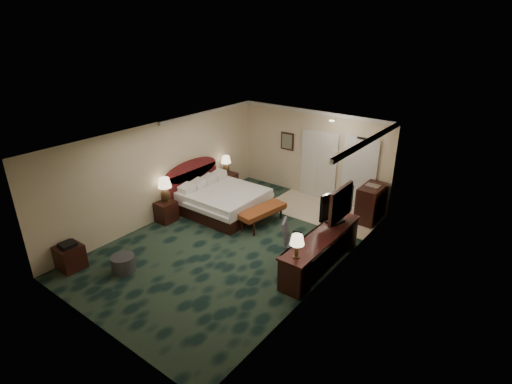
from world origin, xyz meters
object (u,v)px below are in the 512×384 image
Objects in this scene: nightstand_far at (227,183)px; tv at (336,207)px; bed_bench at (262,216)px; side_table at (70,257)px; minibar at (371,203)px; lamp_near at (165,190)px; nightstand_near at (166,212)px; bed at (224,201)px; desk at (321,251)px; desk_chair at (296,243)px; ottoman at (123,263)px; lamp_far at (226,165)px.

tv is (4.36, -1.18, 0.88)m from nightstand_far.
side_table reaches higher than bed_bench.
lamp_near is at bearing -142.66° from minibar.
nightstand_far is at bearing 89.41° from nightstand_near.
minibar is (4.41, 0.91, 0.19)m from nightstand_far.
lamp_near is 2.70m from bed_bench.
lamp_near reaches higher than minibar.
lamp_near is 0.67× the size of tv.
nightstand_far is 0.91× the size of lamp_near.
side_table is at bearing -89.82° from nightstand_far.
desk is at bearing -12.25° from bed.
nightstand_far is at bearing 162.24° from bed_bench.
nightstand_far is (0.03, 2.51, 0.03)m from nightstand_near.
nightstand_near is at bearing 161.05° from desk_chair.
desk is (4.40, 3.43, 0.11)m from side_table.
bed_bench is at bearing 1.17° from bed.
lamp_near is 4.58m from tv.
desk_chair reaches higher than desk.
bed is 3.69× the size of nightstand_near.
bed_bench is 2.80× the size of ottoman.
tv is (-0.05, 0.72, 0.80)m from desk.
side_table is 5.02m from desk_chair.
minibar is (0.51, 3.06, -0.03)m from desk_chair.
lamp_near is at bearing 115.68° from ottoman.
minibar is at bearing 29.86° from bed.
desk reaches higher than bed.
side_table is 0.54× the size of tv.
side_table reaches higher than ottoman.
lamp_near is 0.25× the size of desk.
bed is 3.21m from desk_chair.
nightstand_far is 1.13× the size of side_table.
nightstand_near is at bearing -122.99° from bed.
ottoman is (1.06, -4.69, -0.74)m from lamp_far.
bed_bench is 1.42× the size of minibar.
nightstand_near is (-0.90, -1.38, -0.05)m from bed.
bed is 3.00× the size of lamp_near.
lamp_near reaches higher than lamp_far.
side_table is (0.02, -5.33, -0.04)m from nightstand_far.
bed reaches higher than bed_bench.
desk is (4.43, -1.90, -0.53)m from lamp_far.
lamp_near is (-0.89, -1.35, 0.58)m from bed.
ottoman is (1.04, -4.69, -0.13)m from nightstand_far.
desk is 2.69× the size of minibar.
bed_bench is 2.36m from desk.
bed_bench is 2.02m from desk_chair.
lamp_far is at bearing 89.85° from lamp_near.
nightstand_near is at bearing -147.49° from tv.
bed_bench is 2.36m from tv.
desk_chair is at bearing -99.44° from minibar.
nightstand_far is 0.62× the size of minibar.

